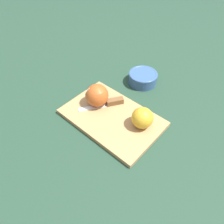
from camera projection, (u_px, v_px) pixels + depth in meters
name	position (u px, v px, depth m)	size (l,w,h in m)	color
ground_plane	(112.00, 119.00, 0.74)	(4.00, 4.00, 0.00)	#1E3828
cutting_board	(112.00, 118.00, 0.73)	(0.35, 0.25, 0.02)	#A37A4C
apple_half_left	(142.00, 118.00, 0.67)	(0.07, 0.07, 0.07)	gold
apple_half_right	(96.00, 96.00, 0.74)	(0.08, 0.08, 0.08)	#AD4C1E
knife	(111.00, 102.00, 0.76)	(0.08, 0.15, 0.02)	silver
bowl	(143.00, 77.00, 0.85)	(0.11, 0.11, 0.04)	#33517F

